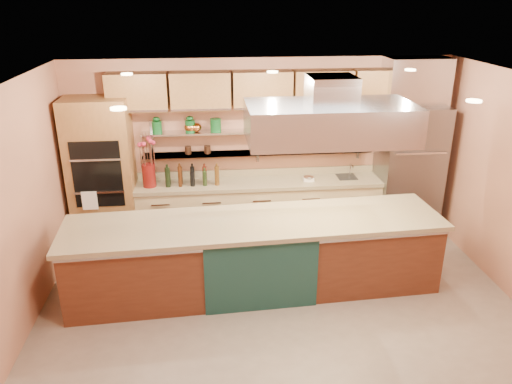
{
  "coord_description": "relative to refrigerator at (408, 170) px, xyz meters",
  "views": [
    {
      "loc": [
        -0.86,
        -5.13,
        3.69
      ],
      "look_at": [
        -0.23,
        1.0,
        1.23
      ],
      "focal_mm": 35.0,
      "sensor_mm": 36.0,
      "label": 1
    }
  ],
  "objects": [
    {
      "name": "floor",
      "position": [
        -2.35,
        -2.14,
        -1.06
      ],
      "size": [
        6.0,
        5.0,
        0.02
      ],
      "primitive_type": "cube",
      "color": "gray",
      "rests_on": "ground"
    },
    {
      "name": "ceiling",
      "position": [
        -2.35,
        -2.14,
        1.75
      ],
      "size": [
        6.0,
        5.0,
        0.02
      ],
      "primitive_type": "cube",
      "color": "black",
      "rests_on": "wall_back"
    },
    {
      "name": "wall_back",
      "position": [
        -2.35,
        0.36,
        0.35
      ],
      "size": [
        6.0,
        0.04,
        2.8
      ],
      "primitive_type": "cube",
      "color": "tan",
      "rests_on": "floor"
    },
    {
      "name": "wall_front",
      "position": [
        -2.35,
        -4.64,
        0.35
      ],
      "size": [
        6.0,
        0.04,
        2.8
      ],
      "primitive_type": "cube",
      "color": "tan",
      "rests_on": "floor"
    },
    {
      "name": "wall_left",
      "position": [
        -5.35,
        -2.14,
        0.35
      ],
      "size": [
        0.04,
        5.0,
        2.8
      ],
      "primitive_type": "cube",
      "color": "tan",
      "rests_on": "floor"
    },
    {
      "name": "oven_stack",
      "position": [
        -4.8,
        0.04,
        0.1
      ],
      "size": [
        0.95,
        0.64,
        2.3
      ],
      "primitive_type": "cube",
      "color": "#9C6938",
      "rests_on": "floor"
    },
    {
      "name": "refrigerator",
      "position": [
        0.0,
        0.0,
        0.0
      ],
      "size": [
        0.95,
        0.72,
        2.1
      ],
      "primitive_type": "cube",
      "color": "slate",
      "rests_on": "floor"
    },
    {
      "name": "back_counter",
      "position": [
        -2.4,
        0.06,
        -0.58
      ],
      "size": [
        3.84,
        0.64,
        0.93
      ],
      "primitive_type": "cube",
      "color": "tan",
      "rests_on": "floor"
    },
    {
      "name": "wall_shelf_lower",
      "position": [
        -2.4,
        0.23,
        0.3
      ],
      "size": [
        3.6,
        0.26,
        0.03
      ],
      "primitive_type": "cube",
      "color": "silver",
      "rests_on": "wall_back"
    },
    {
      "name": "wall_shelf_upper",
      "position": [
        -2.4,
        0.23,
        0.65
      ],
      "size": [
        3.6,
        0.26,
        0.03
      ],
      "primitive_type": "cube",
      "color": "silver",
      "rests_on": "wall_back"
    },
    {
      "name": "upper_cabinets",
      "position": [
        -2.35,
        0.18,
        1.3
      ],
      "size": [
        4.6,
        0.36,
        0.55
      ],
      "primitive_type": "cube",
      "color": "#9C6938",
      "rests_on": "wall_back"
    },
    {
      "name": "range_hood",
      "position": [
        -1.73,
        -1.53,
        1.2
      ],
      "size": [
        2.0,
        1.0,
        0.45
      ],
      "primitive_type": "cube",
      "color": "silver",
      "rests_on": "ceiling"
    },
    {
      "name": "ceiling_downlights",
      "position": [
        -2.35,
        -1.94,
        1.72
      ],
      "size": [
        4.0,
        2.8,
        0.02
      ],
      "primitive_type": "cube",
      "color": "#FFE5A5",
      "rests_on": "ceiling"
    },
    {
      "name": "island",
      "position": [
        -2.63,
        -1.53,
        -0.55
      ],
      "size": [
        4.8,
        1.28,
        0.99
      ],
      "primitive_type": "cube",
      "rotation": [
        0.0,
        0.0,
        0.05
      ],
      "color": "#5E2D1A",
      "rests_on": "floor"
    },
    {
      "name": "flower_vase",
      "position": [
        -4.1,
        0.01,
        0.06
      ],
      "size": [
        0.23,
        0.23,
        0.36
      ],
      "primitive_type": "cylinder",
      "rotation": [
        0.0,
        0.0,
        0.17
      ],
      "color": "maroon",
      "rests_on": "back_counter"
    },
    {
      "name": "oil_bottle_cluster",
      "position": [
        -3.45,
        0.01,
        0.02
      ],
      "size": [
        0.9,
        0.44,
        0.28
      ],
      "primitive_type": "cube",
      "rotation": [
        0.0,
        0.0,
        -0.23
      ],
      "color": "black",
      "rests_on": "back_counter"
    },
    {
      "name": "kitchen_scale",
      "position": [
        -1.62,
        0.01,
        -0.07
      ],
      "size": [
        0.19,
        0.16,
        0.09
      ],
      "primitive_type": "cube",
      "rotation": [
        0.0,
        0.0,
        0.26
      ],
      "color": "white",
      "rests_on": "back_counter"
    },
    {
      "name": "bar_faucet",
      "position": [
        -0.93,
        0.11,
        -0.01
      ],
      "size": [
        0.04,
        0.04,
        0.22
      ],
      "primitive_type": "cylinder",
      "rotation": [
        0.0,
        0.0,
        0.32
      ],
      "color": "silver",
      "rests_on": "back_counter"
    },
    {
      "name": "copper_kettle",
      "position": [
        -3.36,
        0.23,
        0.73
      ],
      "size": [
        0.23,
        0.23,
        0.14
      ],
      "primitive_type": "ellipsoid",
      "rotation": [
        0.0,
        0.0,
        0.41
      ],
      "color": "#BB652B",
      "rests_on": "wall_shelf_upper"
    },
    {
      "name": "green_canister",
      "position": [
        -3.06,
        0.23,
        0.76
      ],
      "size": [
        0.19,
        0.19,
        0.2
      ],
      "primitive_type": "cylinder",
      "rotation": [
        0.0,
        0.0,
        0.21
      ],
      "color": "#114F1F",
      "rests_on": "wall_shelf_upper"
    }
  ]
}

